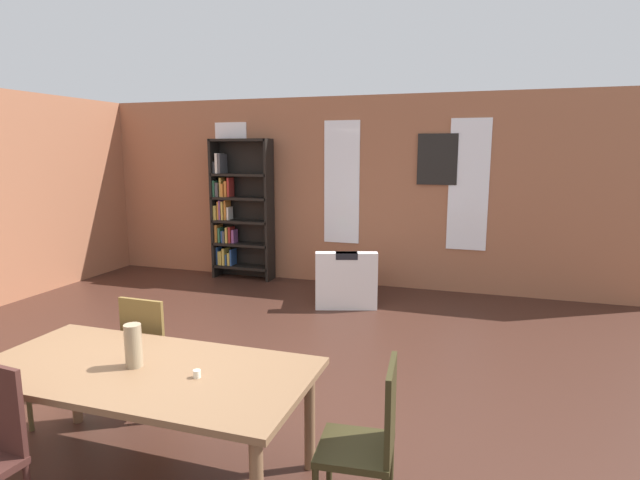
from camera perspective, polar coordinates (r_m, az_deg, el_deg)
The scene contains 14 objects.
ground_plane at distance 4.17m, azimuth -15.86°, elevation -19.78°, with size 11.83×11.83×0.00m, color #3C2219.
back_wall_brick at distance 7.90m, azimuth 2.57°, elevation 5.40°, with size 8.94×0.12×2.84m, color #A16143.
window_pane_0 at distance 8.51m, azimuth -9.75°, elevation 6.55°, with size 0.55×0.02×1.85m, color white.
window_pane_1 at distance 7.82m, azimuth 2.44°, elevation 6.40°, with size 0.55×0.02×1.85m, color white.
window_pane_2 at distance 7.54m, azimuth 16.20°, elevation 5.88°, with size 0.55×0.02×1.85m, color white.
dining_table at distance 3.43m, azimuth -19.00°, elevation -14.37°, with size 2.08×1.00×0.73m.
vase_on_table at distance 3.39m, azimuth -20.05°, elevation -10.97°, with size 0.10×0.10×0.27m, color #998466.
tealight_candle_0 at distance 3.17m, azimuth -13.54°, elevation -14.28°, with size 0.04×0.04×0.05m, color silver.
dining_chair_far_left at distance 4.28m, azimuth -18.09°, elevation -11.51°, with size 0.41×0.41×0.95m.
dining_chair_head_right at distance 2.96m, azimuth 5.47°, elevation -21.26°, with size 0.44×0.44×0.95m.
bookshelf_tall at distance 8.30m, azimuth -9.14°, elevation 3.29°, with size 0.99×0.31×2.22m.
armchair_white at distance 6.96m, azimuth 2.86°, elevation -4.77°, with size 1.00×1.00×0.75m.
potted_plant_by_shelf at distance 4.95m, azimuth -25.82°, elevation -12.38°, with size 0.34×0.34×0.47m.
framed_picture at distance 7.55m, azimuth 12.93°, elevation 8.74°, with size 0.56×0.03×0.72m, color black.
Camera 1 is at (2.10, -2.98, 2.04)m, focal length 28.76 mm.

